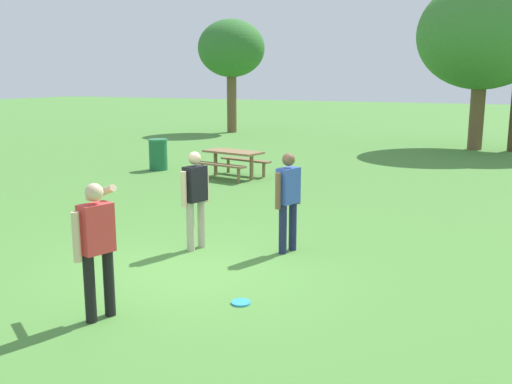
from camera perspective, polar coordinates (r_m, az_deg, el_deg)
ground_plane at (r=8.67m, az=-6.26°, el=-7.64°), size 120.00×120.00×0.00m
person_thrower at (r=9.20m, az=3.24°, el=-0.38°), size 0.31×0.59×1.64m
person_catcher at (r=6.87m, az=-15.73°, el=-4.71°), size 0.64×0.74×1.64m
person_bystander at (r=9.39m, az=-6.11°, el=-0.18°), size 0.29×0.60×1.64m
frisbee at (r=7.35m, az=-1.53°, el=-11.02°), size 0.25×0.25×0.03m
picnic_table_near at (r=16.26m, az=-2.31°, el=3.42°), size 1.93×1.71×0.77m
trash_can_beside_table at (r=17.89m, az=-9.79°, el=3.74°), size 0.59×0.59×0.96m
tree_tall_left at (r=29.93m, az=-2.49°, el=14.09°), size 3.42×3.42×5.74m
tree_broad_center at (r=24.30m, az=21.80°, el=14.43°), size 4.98×4.98×6.58m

